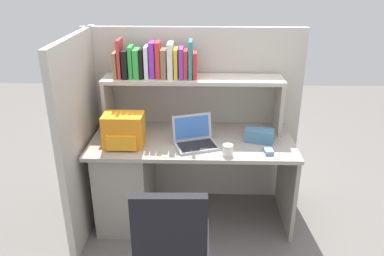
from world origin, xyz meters
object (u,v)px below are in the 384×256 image
at_px(laptop, 195,139).
at_px(computer_mouse, 268,151).
at_px(paper_cup, 228,150).
at_px(tissue_box, 259,135).
at_px(backpack, 124,131).

bearing_deg(laptop, computer_mouse, -12.44).
bearing_deg(paper_cup, tissue_box, 43.22).
relative_size(backpack, paper_cup, 3.72).
height_order(paper_cup, tissue_box, tissue_box).
bearing_deg(tissue_box, paper_cup, -121.88).
relative_size(backpack, computer_mouse, 2.88).
relative_size(laptop, backpack, 1.25).
relative_size(laptop, tissue_box, 1.71).
distance_m(backpack, paper_cup, 0.79).
height_order(laptop, backpack, backpack).
bearing_deg(laptop, paper_cup, -33.81).
bearing_deg(computer_mouse, backpack, 170.76).
height_order(computer_mouse, tissue_box, tissue_box).
bearing_deg(computer_mouse, paper_cup, -176.27).
distance_m(laptop, computer_mouse, 0.56).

